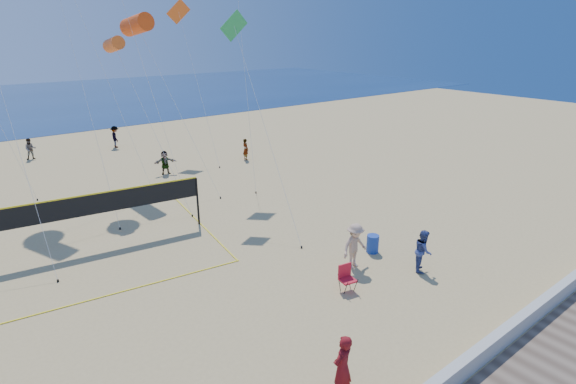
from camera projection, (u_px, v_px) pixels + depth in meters
ground at (311, 362)px, 12.84m from camera, size 120.00×120.00×0.00m
ocean at (0, 104)px, 58.69m from camera, size 140.00×50.00×0.03m
woman at (342, 367)px, 11.34m from camera, size 0.74×0.57×1.83m
bystander_a at (423, 250)px, 17.51m from camera, size 1.05×1.02×1.70m
bystander_b at (355, 246)px, 17.71m from camera, size 1.22×0.71×1.87m
far_person_1 at (165, 162)px, 29.55m from camera, size 1.51×0.72×1.56m
far_person_2 at (246, 149)px, 32.83m from camera, size 0.40×0.59×1.57m
far_person_3 at (30, 149)px, 32.95m from camera, size 0.86×0.73×1.56m
far_person_4 at (115, 137)px, 36.33m from camera, size 0.81×1.22×1.75m
camp_chair at (346, 276)px, 16.24m from camera, size 0.62×0.74×1.11m
trash_barrel at (373, 244)px, 19.11m from camera, size 0.67×0.67×0.78m
volleyball_net at (98, 209)px, 19.37m from camera, size 10.22×10.09×2.43m
kite_2 at (114, 45)px, 23.51m from camera, size 1.52×6.32×8.73m
kite_4 at (238, 39)px, 22.15m from camera, size 2.08×7.09×9.95m
kite_9 at (181, 20)px, 32.43m from camera, size 1.73×6.29×11.16m
kite_10 at (137, 25)px, 25.82m from camera, size 2.19×7.28×9.95m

